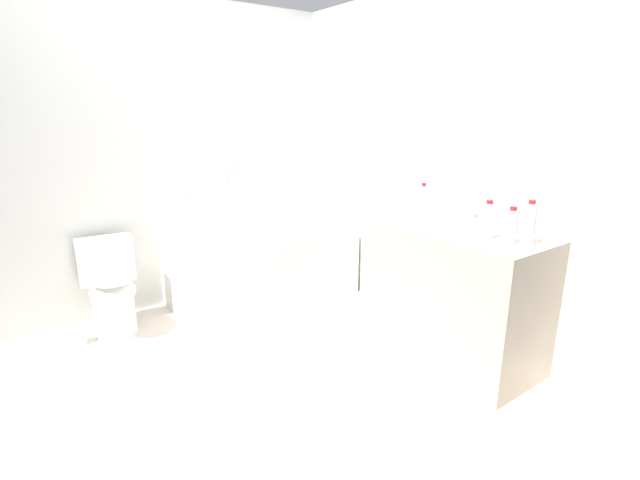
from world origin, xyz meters
TOP-DOWN VIEW (x-y plane):
  - ground_plane at (0.00, 0.00)m, footprint 3.81×3.81m
  - wall_back_tiled at (0.00, 1.44)m, footprint 3.21×0.10m
  - wall_right_mirror at (1.46, 0.00)m, footprint 0.10×3.18m
  - bathtub at (0.60, 1.00)m, footprint 1.48×0.78m
  - toilet at (-0.59, 1.09)m, footprint 0.39×0.54m
  - vanity_counter at (1.12, -0.54)m, footprint 0.56×1.14m
  - sink_basin at (1.12, -0.54)m, footprint 0.32×0.32m
  - sink_faucet at (1.31, -0.54)m, footprint 0.10×0.15m
  - water_bottle_0 at (1.16, -0.99)m, footprint 0.07×0.07m
  - water_bottle_1 at (1.09, -0.29)m, footprint 0.06×0.06m
  - water_bottle_2 at (1.08, -0.78)m, footprint 0.07×0.07m
  - water_bottle_3 at (1.10, -0.92)m, footprint 0.07×0.07m
  - drinking_glass_0 at (1.14, -0.12)m, footprint 0.07×0.07m
  - drinking_glass_1 at (1.16, -0.33)m, footprint 0.06×0.06m
  - drinking_glass_2 at (1.07, -0.20)m, footprint 0.07×0.07m
  - toilet_paper_roll at (-0.85, 1.05)m, footprint 0.11×0.11m

SIDE VIEW (x-z plane):
  - ground_plane at x=0.00m, z-range 0.00..0.00m
  - toilet_paper_roll at x=-0.85m, z-range 0.00..0.12m
  - bathtub at x=0.60m, z-range -0.29..0.92m
  - toilet at x=-0.59m, z-range -0.01..0.68m
  - vanity_counter at x=1.12m, z-range 0.00..0.86m
  - sink_basin at x=1.12m, z-range 0.86..0.91m
  - sink_faucet at x=1.31m, z-range 0.86..0.93m
  - drinking_glass_0 at x=1.14m, z-range 0.86..0.94m
  - drinking_glass_2 at x=1.07m, z-range 0.86..0.94m
  - drinking_glass_1 at x=1.16m, z-range 0.86..0.97m
  - water_bottle_3 at x=1.10m, z-range 0.85..1.06m
  - water_bottle_2 at x=1.08m, z-range 0.85..1.08m
  - water_bottle_0 at x=1.16m, z-range 0.85..1.10m
  - water_bottle_1 at x=1.09m, z-range 0.85..1.11m
  - wall_back_tiled at x=0.00m, z-range 0.00..2.41m
  - wall_right_mirror at x=1.46m, z-range 0.00..2.41m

